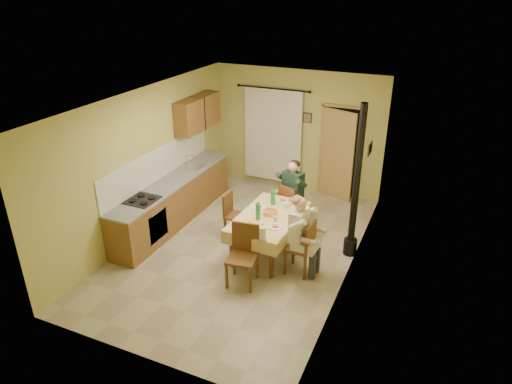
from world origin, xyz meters
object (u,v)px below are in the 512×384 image
at_px(dining_table, 269,234).
at_px(chair_left, 236,225).
at_px(chair_far, 291,214).
at_px(stove_flue, 354,203).
at_px(man_far, 292,187).
at_px(chair_right, 300,257).
at_px(man_right, 301,227).
at_px(chair_near, 242,267).

bearing_deg(dining_table, chair_left, 166.39).
bearing_deg(chair_far, stove_flue, -4.52).
height_order(chair_left, man_far, man_far).
height_order(chair_right, chair_left, chair_right).
height_order(chair_right, man_right, man_right).
bearing_deg(man_far, chair_left, -117.82).
bearing_deg(chair_left, dining_table, 74.06).
xyz_separation_m(chair_left, man_far, (0.82, 0.85, 0.59)).
distance_m(man_right, stove_flue, 1.14).
height_order(dining_table, man_far, man_far).
height_order(chair_far, chair_right, chair_right).
bearing_deg(man_far, dining_table, -76.34).
bearing_deg(stove_flue, man_right, -126.36).
distance_m(chair_near, chair_right, 1.01).
distance_m(chair_far, chair_right, 1.57).
xyz_separation_m(chair_far, chair_near, (-0.09, -2.09, 0.00)).
height_order(chair_far, chair_near, chair_near).
xyz_separation_m(dining_table, chair_far, (0.05, 1.05, -0.09)).
height_order(dining_table, chair_near, chair_near).
bearing_deg(chair_left, chair_far, 135.26).
bearing_deg(dining_table, chair_far, 89.53).
height_order(man_far, man_right, same).
distance_m(chair_far, chair_left, 1.17).
relative_size(chair_right, man_far, 0.70).
relative_size(chair_right, chair_left, 1.05).
relative_size(dining_table, chair_near, 1.69).
height_order(dining_table, man_right, man_right).
bearing_deg(chair_near, man_far, -100.18).
bearing_deg(chair_far, dining_table, -76.18).
xyz_separation_m(dining_table, man_right, (0.71, -0.37, 0.50)).
height_order(chair_far, chair_left, chair_far).
xyz_separation_m(chair_right, chair_left, (-1.50, 0.59, -0.00)).
relative_size(chair_far, man_right, 0.68).
distance_m(dining_table, man_far, 1.18).
height_order(chair_near, man_far, man_far).
distance_m(chair_right, man_far, 1.69).
distance_m(chair_left, stove_flue, 2.30).
bearing_deg(dining_table, chair_near, -90.19).
bearing_deg(chair_near, stove_flue, -139.72).
xyz_separation_m(chair_far, man_right, (0.66, -1.42, 0.59)).
xyz_separation_m(chair_right, man_far, (-0.67, 1.43, 0.59)).
bearing_deg(man_far, stove_flue, -5.03).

